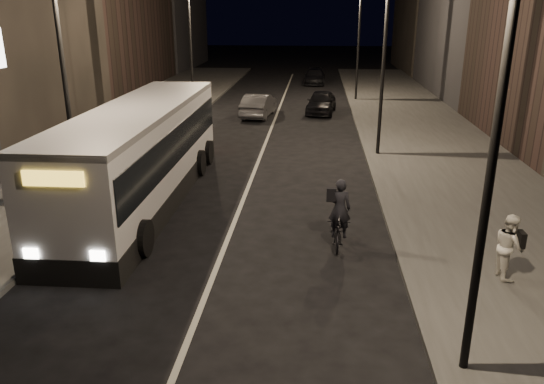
% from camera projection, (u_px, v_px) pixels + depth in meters
% --- Properties ---
extents(ground, '(180.00, 180.00, 0.00)m').
position_uv_depth(ground, '(217.00, 267.00, 14.56)').
color(ground, black).
rests_on(ground, ground).
extents(sidewalk_right, '(7.00, 70.00, 0.16)m').
position_uv_depth(sidewalk_right, '(431.00, 146.00, 27.04)').
color(sidewalk_right, '#363634').
rests_on(sidewalk_right, ground).
extents(sidewalk_left, '(7.00, 70.00, 0.16)m').
position_uv_depth(sidewalk_left, '(107.00, 139.00, 28.37)').
color(sidewalk_left, '#363634').
rests_on(sidewalk_left, ground).
extents(streetlight_right_near, '(1.20, 0.44, 8.12)m').
position_uv_depth(streetlight_right_near, '(484.00, 98.00, 8.61)').
color(streetlight_right_near, black).
rests_on(streetlight_right_near, sidewalk_right).
extents(streetlight_right_mid, '(1.20, 0.44, 8.12)m').
position_uv_depth(streetlight_right_mid, '(379.00, 41.00, 23.66)').
color(streetlight_right_mid, black).
rests_on(streetlight_right_mid, sidewalk_right).
extents(streetlight_right_far, '(1.20, 0.44, 8.12)m').
position_uv_depth(streetlight_right_far, '(356.00, 28.00, 38.72)').
color(streetlight_right_far, black).
rests_on(streetlight_right_far, sidewalk_right).
extents(streetlight_left_near, '(1.20, 0.44, 8.12)m').
position_uv_depth(streetlight_left_near, '(69.00, 54.00, 16.98)').
color(streetlight_left_near, black).
rests_on(streetlight_left_near, sidewalk_left).
extents(streetlight_left_far, '(1.20, 0.44, 8.12)m').
position_uv_depth(streetlight_left_far, '(194.00, 31.00, 33.91)').
color(streetlight_left_far, black).
rests_on(streetlight_left_far, sidewalk_left).
extents(city_bus, '(3.12, 13.03, 3.50)m').
position_uv_depth(city_bus, '(142.00, 150.00, 19.02)').
color(city_bus, silver).
rests_on(city_bus, ground).
extents(cyclist_on_bicycle, '(0.71, 1.89, 2.15)m').
position_uv_depth(cyclist_on_bicycle, '(339.00, 224.00, 15.64)').
color(cyclist_on_bicycle, black).
rests_on(cyclist_on_bicycle, ground).
extents(pedestrian_woman, '(0.71, 0.88, 1.71)m').
position_uv_depth(pedestrian_woman, '(509.00, 246.00, 13.47)').
color(pedestrian_woman, silver).
rests_on(pedestrian_woman, sidewalk_right).
extents(car_near, '(2.25, 4.56, 1.49)m').
position_uv_depth(car_near, '(321.00, 102.00, 35.59)').
color(car_near, black).
rests_on(car_near, ground).
extents(car_mid, '(2.02, 4.67, 1.49)m').
position_uv_depth(car_mid, '(258.00, 105.00, 34.45)').
color(car_mid, '#3C3D3F').
rests_on(car_mid, ground).
extents(car_far, '(2.00, 4.69, 1.35)m').
position_uv_depth(car_far, '(315.00, 77.00, 49.40)').
color(car_far, black).
rests_on(car_far, ground).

